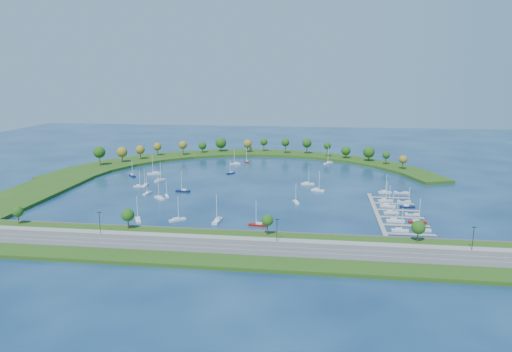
# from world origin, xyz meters

# --- Properties ---
(ground) EXTENTS (700.00, 700.00, 0.00)m
(ground) POSITION_xyz_m (0.00, 0.00, 0.00)
(ground) COLOR #071F44
(ground) RESTS_ON ground
(south_shoreline) EXTENTS (420.00, 43.10, 11.60)m
(south_shoreline) POSITION_xyz_m (0.03, -122.88, 1.00)
(south_shoreline) COLOR #2B4F15
(south_shoreline) RESTS_ON ground
(breakwater) EXTENTS (286.74, 247.64, 2.00)m
(breakwater) POSITION_xyz_m (-46.33, 48.72, 0.99)
(breakwater) COLOR #2B4F15
(breakwater) RESTS_ON ground
(breakwater_trees) EXTENTS (238.55, 93.28, 15.02)m
(breakwater_trees) POSITION_xyz_m (-19.47, 87.50, 10.32)
(breakwater_trees) COLOR #382314
(breakwater_trees) RESTS_ON breakwater
(harbor_tower) EXTENTS (2.60, 2.60, 4.20)m
(harbor_tower) POSITION_xyz_m (-14.97, 118.50, 4.15)
(harbor_tower) COLOR gray
(harbor_tower) RESTS_ON breakwater
(dock_system) EXTENTS (24.28, 82.00, 1.60)m
(dock_system) POSITION_xyz_m (85.30, -61.00, 0.35)
(dock_system) COLOR gray
(dock_system) RESTS_ON ground
(moored_boat_0) EXTENTS (5.92, 8.86, 12.73)m
(moored_boat_0) POSITION_xyz_m (-41.99, -90.08, 0.93)
(moored_boat_0) COLOR silver
(moored_boat_0) RESTS_ON ground
(moored_boat_1) EXTENTS (6.38, 9.20, 13.29)m
(moored_boat_1) POSITION_xyz_m (-60.35, -2.05, 0.95)
(moored_boat_1) COLOR silver
(moored_boat_1) RESTS_ON ground
(moored_boat_2) EXTENTS (8.71, 3.12, 12.54)m
(moored_boat_2) POSITION_xyz_m (18.44, -90.01, 0.92)
(moored_boat_2) COLOR maroon
(moored_boat_2) RESTS_ON ground
(moored_boat_3) EXTENTS (2.61, 8.09, 11.75)m
(moored_boat_3) POSITION_xyz_m (-65.35, -17.08, 0.90)
(moored_boat_3) COLOR silver
(moored_boat_3) RESTS_ON ground
(moored_boat_4) EXTENTS (5.76, 6.74, 10.25)m
(moored_boat_4) POSITION_xyz_m (-16.91, 28.48, 0.86)
(moored_boat_4) COLOR #09173D
(moored_boat_4) RESTS_ON ground
(moored_boat_5) EXTENTS (8.99, 5.23, 12.76)m
(moored_boat_5) POSITION_xyz_m (46.95, -15.91, 0.93)
(moored_boat_5) COLOR silver
(moored_boat_5) RESTS_ON ground
(moored_boat_6) EXTENTS (4.66, 7.68, 10.92)m
(moored_boat_6) POSITION_xyz_m (-12.10, 75.47, 0.88)
(moored_boat_6) COLOR maroon
(moored_boat_6) RESTS_ON ground
(moored_boat_7) EXTENTS (7.29, 7.97, 12.42)m
(moored_boat_7) POSITION_xyz_m (-85.18, 10.11, 0.92)
(moored_boat_7) COLOR #09173D
(moored_boat_7) RESTS_ON ground
(moored_boat_8) EXTENTS (4.44, 6.79, 9.73)m
(moored_boat_8) POSITION_xyz_m (-42.75, -41.88, 0.85)
(moored_boat_8) COLOR silver
(moored_boat_8) RESTS_ON ground
(moored_boat_9) EXTENTS (4.36, 8.09, 11.45)m
(moored_boat_9) POSITION_xyz_m (34.76, -45.97, 0.89)
(moored_boat_9) COLOR silver
(moored_boat_9) RESTS_ON ground
(moored_boat_10) EXTENTS (3.66, 10.00, 14.37)m
(moored_boat_10) POSITION_xyz_m (-2.19, -86.56, 0.98)
(moored_boat_10) COLOR silver
(moored_boat_10) RESTS_ON ground
(moored_boat_11) EXTENTS (7.44, 4.03, 10.54)m
(moored_boat_11) POSITION_xyz_m (-68.38, -20.15, 0.87)
(moored_boat_11) COLOR silver
(moored_boat_11) RESTS_ON ground
(moored_boat_12) EXTENTS (3.75, 8.11, 11.51)m
(moored_boat_12) POSITION_xyz_m (-56.37, -37.13, 0.89)
(moored_boat_12) COLOR silver
(moored_boat_12) RESTS_ON ground
(moored_boat_13) EXTENTS (8.93, 3.96, 12.69)m
(moored_boat_13) POSITION_xyz_m (40.02, 0.68, 0.93)
(moored_boat_13) COLOR silver
(moored_boat_13) RESTS_ON ground
(moored_boat_14) EXTENTS (8.76, 4.60, 12.40)m
(moored_boat_14) POSITION_xyz_m (-19.98, 65.44, 0.92)
(moored_boat_14) COLOR silver
(moored_boat_14) RESTS_ON ground
(moored_boat_15) EXTENTS (7.90, 7.48, 12.50)m
(moored_boat_15) POSITION_xyz_m (-22.57, -87.27, 0.92)
(moored_boat_15) COLOR silver
(moored_boat_15) RESTS_ON ground
(moored_boat_16) EXTENTS (9.16, 3.35, 13.17)m
(moored_boat_16) POSITION_xyz_m (-36.33, -29.25, 0.94)
(moored_boat_16) COLOR #09173D
(moored_boat_16) RESTS_ON ground
(moored_boat_17) EXTENTS (10.11, 7.46, 14.77)m
(moored_boat_17) POSITION_xyz_m (-71.87, 18.73, 1.00)
(moored_boat_17) COLOR silver
(moored_boat_17) RESTS_ON ground
(moored_boat_18) EXTENTS (7.97, 9.16, 14.02)m
(moored_boat_18) POSITION_xyz_m (54.99, 77.61, 0.97)
(moored_boat_18) COLOR silver
(moored_boat_18) RESTS_ON ground
(moored_boat_19) EXTENTS (8.37, 8.21, 13.47)m
(moored_boat_19) POSITION_xyz_m (-45.21, -47.68, 0.95)
(moored_boat_19) COLOR silver
(moored_boat_19) RESTS_ON ground
(docked_boat_0) EXTENTS (7.85, 2.34, 11.47)m
(docked_boat_0) POSITION_xyz_m (85.53, -89.38, 0.89)
(docked_boat_0) COLOR silver
(docked_boat_0) RESTS_ON ground
(docked_boat_1) EXTENTS (7.89, 2.43, 1.60)m
(docked_boat_1) POSITION_xyz_m (95.99, -87.21, 0.59)
(docked_boat_1) COLOR silver
(docked_boat_1) RESTS_ON ground
(docked_boat_2) EXTENTS (8.95, 2.73, 13.05)m
(docked_boat_2) POSITION_xyz_m (85.51, -74.63, 0.94)
(docked_boat_2) COLOR silver
(docked_boat_2) RESTS_ON ground
(docked_boat_3) EXTENTS (8.65, 2.58, 12.65)m
(docked_boat_3) POSITION_xyz_m (96.01, -75.27, 0.93)
(docked_boat_3) COLOR maroon
(docked_boat_3) RESTS_ON ground
(docked_boat_4) EXTENTS (8.04, 3.35, 11.46)m
(docked_boat_4) POSITION_xyz_m (85.53, -60.15, 0.89)
(docked_boat_4) COLOR silver
(docked_boat_4) RESTS_ON ground
(docked_boat_5) EXTENTS (7.51, 2.12, 1.53)m
(docked_boat_5) POSITION_xyz_m (95.99, -61.46, 0.56)
(docked_boat_5) COLOR silver
(docked_boat_5) RESTS_ON ground
(docked_boat_6) EXTENTS (8.66, 3.47, 12.37)m
(docked_boat_6) POSITION_xyz_m (85.52, -47.19, 0.92)
(docked_boat_6) COLOR silver
(docked_boat_6) RESTS_ON ground
(docked_boat_7) EXTENTS (8.08, 3.21, 11.55)m
(docked_boat_7) POSITION_xyz_m (96.03, -47.51, 0.89)
(docked_boat_7) COLOR #09173D
(docked_boat_7) RESTS_ON ground
(docked_boat_8) EXTENTS (8.42, 3.47, 12.01)m
(docked_boat_8) POSITION_xyz_m (85.52, -35.89, 0.91)
(docked_boat_8) COLOR silver
(docked_boat_8) RESTS_ON ground
(docked_boat_9) EXTENTS (7.78, 2.69, 1.56)m
(docked_boat_9) POSITION_xyz_m (95.99, -35.99, 0.57)
(docked_boat_9) COLOR silver
(docked_boat_9) RESTS_ON ground
(docked_boat_10) EXTENTS (8.20, 3.27, 11.72)m
(docked_boat_10) POSITION_xyz_m (87.92, -15.78, 0.90)
(docked_boat_10) COLOR silver
(docked_boat_10) RESTS_ON ground
(docked_boat_11) EXTENTS (8.96, 3.02, 1.80)m
(docked_boat_11) POSITION_xyz_m (97.87, -14.88, 0.66)
(docked_boat_11) COLOR silver
(docked_boat_11) RESTS_ON ground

